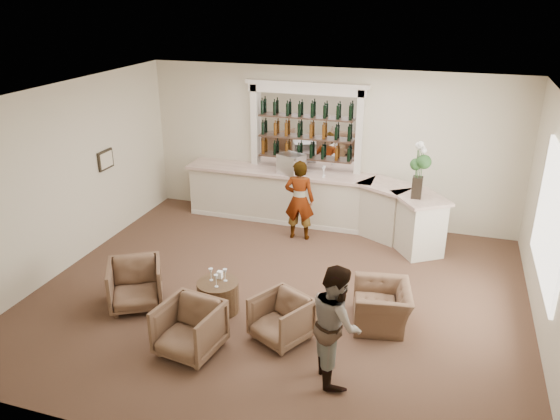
# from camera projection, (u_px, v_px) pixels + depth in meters

# --- Properties ---
(ground) EXTENTS (8.00, 8.00, 0.00)m
(ground) POSITION_uv_depth(u_px,v_px,m) (279.00, 295.00, 9.16)
(ground) COLOR brown
(ground) RESTS_ON ground
(room_shell) EXTENTS (8.04, 7.02, 3.32)m
(room_shell) POSITION_uv_depth(u_px,v_px,m) (302.00, 150.00, 8.86)
(room_shell) COLOR beige
(room_shell) RESTS_ON ground
(bar_counter) EXTENTS (5.72, 1.80, 1.14)m
(bar_counter) POSITION_uv_depth(u_px,v_px,m) (315.00, 201.00, 11.63)
(bar_counter) COLOR beige
(bar_counter) RESTS_ON ground
(back_bar_alcove) EXTENTS (2.64, 0.25, 3.00)m
(back_bar_alcove) POSITION_uv_depth(u_px,v_px,m) (306.00, 128.00, 11.54)
(back_bar_alcove) COLOR white
(back_bar_alcove) RESTS_ON ground
(cocktail_table) EXTENTS (0.66, 0.66, 0.50)m
(cocktail_table) POSITION_uv_depth(u_px,v_px,m) (218.00, 296.00, 8.64)
(cocktail_table) COLOR #4F3B22
(cocktail_table) RESTS_ON ground
(sommelier) EXTENTS (0.64, 0.46, 1.66)m
(sommelier) POSITION_uv_depth(u_px,v_px,m) (299.00, 200.00, 10.96)
(sommelier) COLOR gray
(sommelier) RESTS_ON ground
(guest) EXTENTS (0.90, 0.98, 1.63)m
(guest) POSITION_uv_depth(u_px,v_px,m) (336.00, 323.00, 6.95)
(guest) COLOR gray
(guest) RESTS_ON ground
(armchair_left) EXTENTS (1.13, 1.14, 0.77)m
(armchair_left) POSITION_uv_depth(u_px,v_px,m) (135.00, 285.00, 8.72)
(armchair_left) COLOR brown
(armchair_left) RESTS_ON ground
(armchair_center) EXTENTS (0.92, 0.94, 0.75)m
(armchair_center) POSITION_uv_depth(u_px,v_px,m) (189.00, 329.00, 7.60)
(armchair_center) COLOR brown
(armchair_center) RESTS_ON ground
(armchair_right) EXTENTS (1.00, 1.01, 0.69)m
(armchair_right) POSITION_uv_depth(u_px,v_px,m) (281.00, 319.00, 7.89)
(armchair_right) COLOR brown
(armchair_right) RESTS_ON ground
(armchair_far) EXTENTS (1.00, 1.10, 0.62)m
(armchair_far) POSITION_uv_depth(u_px,v_px,m) (382.00, 306.00, 8.27)
(armchair_far) COLOR brown
(armchair_far) RESTS_ON ground
(espresso_machine) EXTENTS (0.61, 0.57, 0.43)m
(espresso_machine) POSITION_uv_depth(u_px,v_px,m) (291.00, 164.00, 11.45)
(espresso_machine) COLOR silver
(espresso_machine) RESTS_ON bar_counter
(flower_vase) EXTENTS (0.29, 0.29, 1.09)m
(flower_vase) POSITION_uv_depth(u_px,v_px,m) (419.00, 167.00, 9.98)
(flower_vase) COLOR black
(flower_vase) RESTS_ON bar_counter
(wine_glass_bar_left) EXTENTS (0.07, 0.07, 0.21)m
(wine_glass_bar_left) POSITION_uv_depth(u_px,v_px,m) (323.00, 172.00, 11.28)
(wine_glass_bar_left) COLOR white
(wine_glass_bar_left) RESTS_ON bar_counter
(wine_glass_bar_right) EXTENTS (0.07, 0.07, 0.21)m
(wine_glass_bar_right) POSITION_uv_depth(u_px,v_px,m) (324.00, 171.00, 11.38)
(wine_glass_bar_right) COLOR white
(wine_glass_bar_right) RESTS_ON bar_counter
(wine_glass_tbl_a) EXTENTS (0.07, 0.07, 0.21)m
(wine_glass_tbl_a) POSITION_uv_depth(u_px,v_px,m) (211.00, 274.00, 8.57)
(wine_glass_tbl_a) COLOR white
(wine_glass_tbl_a) RESTS_ON cocktail_table
(wine_glass_tbl_b) EXTENTS (0.07, 0.07, 0.21)m
(wine_glass_tbl_b) POSITION_uv_depth(u_px,v_px,m) (225.00, 275.00, 8.55)
(wine_glass_tbl_b) COLOR white
(wine_glass_tbl_b) RESTS_ON cocktail_table
(wine_glass_tbl_c) EXTENTS (0.07, 0.07, 0.21)m
(wine_glass_tbl_c) POSITION_uv_depth(u_px,v_px,m) (216.00, 281.00, 8.38)
(wine_glass_tbl_c) COLOR white
(wine_glass_tbl_c) RESTS_ON cocktail_table
(napkin_holder) EXTENTS (0.08, 0.08, 0.12)m
(napkin_holder) POSITION_uv_depth(u_px,v_px,m) (220.00, 275.00, 8.65)
(napkin_holder) COLOR white
(napkin_holder) RESTS_ON cocktail_table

